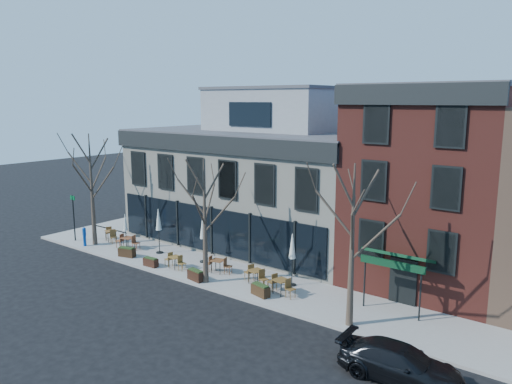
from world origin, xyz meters
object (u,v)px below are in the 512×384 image
Objects in this scene: parked_sedan at (400,363)px; umbrella_0 at (125,224)px; call_box at (84,236)px; cafe_set_0 at (111,234)px.

umbrella_0 reaches higher than parked_sedan.
call_box is 1.98m from cafe_set_0.
parked_sedan is 2.53× the size of cafe_set_0.
call_box reaches higher than cafe_set_0.
cafe_set_0 is at bearing 76.09° from parked_sedan.
umbrella_0 is at bearing -12.07° from cafe_set_0.
cafe_set_0 is (-23.83, 4.76, -0.04)m from parked_sedan.
parked_sedan is at bearing -6.68° from call_box.
parked_sedan is 24.31m from cafe_set_0.
call_box reaches higher than parked_sedan.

